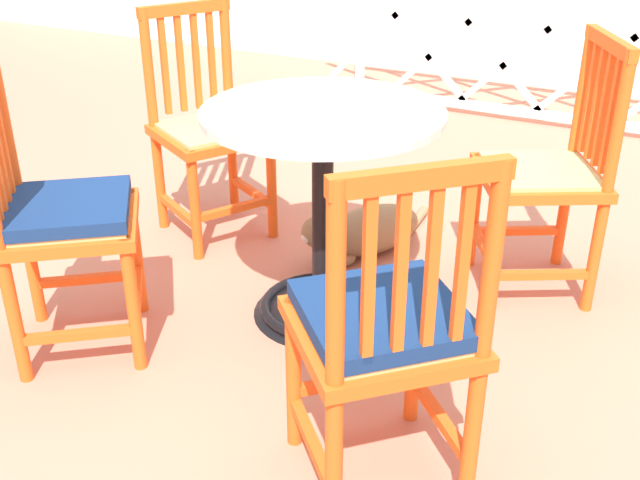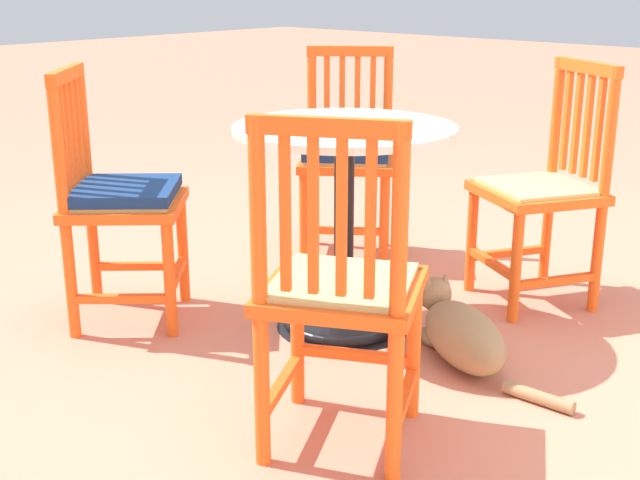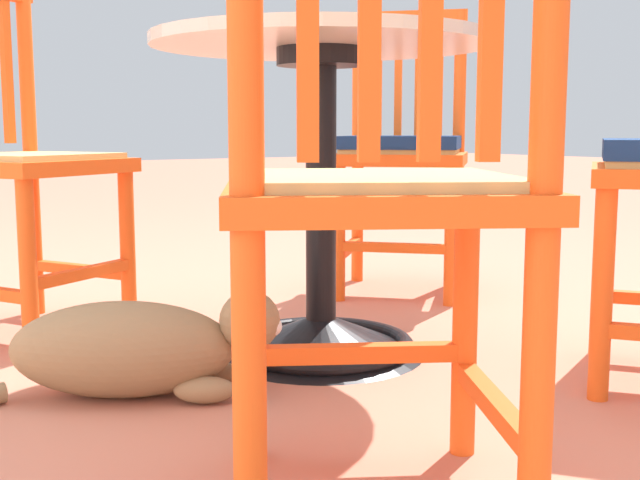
{
  "view_description": "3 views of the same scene",
  "coord_description": "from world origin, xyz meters",
  "px_view_note": "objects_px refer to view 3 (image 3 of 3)",
  "views": [
    {
      "loc": [
        1.09,
        -1.81,
        1.44
      ],
      "look_at": [
        0.1,
        0.17,
        0.32
      ],
      "focal_mm": 43.31,
      "sensor_mm": 36.0,
      "label": 1
    },
    {
      "loc": [
        2.22,
        2.08,
        1.22
      ],
      "look_at": [
        0.18,
        0.22,
        0.34
      ],
      "focal_mm": 47.5,
      "sensor_mm": 36.0,
      "label": 2
    },
    {
      "loc": [
        -1.46,
        1.28,
        0.52
      ],
      "look_at": [
        0.25,
        0.12,
        0.24
      ],
      "focal_mm": 45.55,
      "sensor_mm": 36.0,
      "label": 3
    }
  ],
  "objects_px": {
    "orange_chair_by_planter": "(402,154)",
    "orange_chair_tucked_in": "(19,165)",
    "cafe_table": "(321,234)",
    "tabby_cat": "(142,349)",
    "orange_chair_at_corner": "(379,199)"
  },
  "relations": [
    {
      "from": "orange_chair_by_planter",
      "to": "orange_chair_tucked_in",
      "type": "xyz_separation_m",
      "value": [
        0.13,
        1.16,
        -0.01
      ]
    },
    {
      "from": "cafe_table",
      "to": "tabby_cat",
      "type": "height_order",
      "value": "cafe_table"
    },
    {
      "from": "orange_chair_by_planter",
      "to": "orange_chair_tucked_in",
      "type": "height_order",
      "value": "same"
    },
    {
      "from": "cafe_table",
      "to": "tabby_cat",
      "type": "distance_m",
      "value": 0.5
    },
    {
      "from": "orange_chair_tucked_in",
      "to": "orange_chair_by_planter",
      "type": "bearing_deg",
      "value": -96.49
    },
    {
      "from": "orange_chair_by_planter",
      "to": "tabby_cat",
      "type": "xyz_separation_m",
      "value": [
        -0.53,
        1.1,
        -0.35
      ]
    },
    {
      "from": "orange_chair_tucked_in",
      "to": "tabby_cat",
      "type": "distance_m",
      "value": 0.75
    },
    {
      "from": "orange_chair_at_corner",
      "to": "tabby_cat",
      "type": "distance_m",
      "value": 0.74
    },
    {
      "from": "cafe_table",
      "to": "orange_chair_by_planter",
      "type": "bearing_deg",
      "value": -53.26
    },
    {
      "from": "orange_chair_at_corner",
      "to": "orange_chair_by_planter",
      "type": "distance_m",
      "value": 1.57
    },
    {
      "from": "orange_chair_by_planter",
      "to": "tabby_cat",
      "type": "bearing_deg",
      "value": 115.66
    },
    {
      "from": "orange_chair_tucked_in",
      "to": "cafe_table",
      "type": "bearing_deg",
      "value": -139.93
    },
    {
      "from": "orange_chair_by_planter",
      "to": "orange_chair_tucked_in",
      "type": "relative_size",
      "value": 1.0
    },
    {
      "from": "orange_chair_at_corner",
      "to": "tabby_cat",
      "type": "relative_size",
      "value": 1.29
    },
    {
      "from": "orange_chair_by_planter",
      "to": "cafe_table",
      "type": "bearing_deg",
      "value": 126.74
    }
  ]
}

